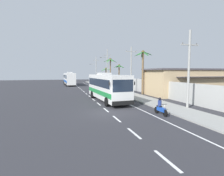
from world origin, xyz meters
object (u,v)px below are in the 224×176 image
utility_pole_distant (96,69)px  palm_second (110,67)px  utility_pole_nearest (189,68)px  utility_pole_far (107,66)px  utility_pole_mid (131,68)px  palm_nearest (106,73)px  motorcycle_trailing (108,89)px  palm_fourth (143,66)px  pedestrian_midwalk (120,86)px  coach_bus_foreground (107,86)px  coach_bus_far_lane (69,78)px  motorcycle_beside_bus (160,108)px  pedestrian_near_kerb (115,86)px  palm_third (119,71)px  roadside_building (188,82)px

utility_pole_distant → palm_second: (-0.32, -20.77, 0.16)m
utility_pole_nearest → utility_pole_far: size_ratio=0.78×
palm_second → utility_pole_mid: bearing=-86.0°
palm_nearest → palm_second: bearing=-97.0°
motorcycle_trailing → utility_pole_distant: utility_pole_distant is taller
motorcycle_trailing → utility_pole_distant: size_ratio=0.20×
palm_nearest → palm_fourth: palm_fourth is taller
palm_nearest → pedestrian_midwalk: bearing=-95.6°
coach_bus_foreground → utility_pole_distant: bearing=80.9°
palm_second → palm_fourth: (1.35, -15.73, -0.34)m
coach_bus_far_lane → palm_fourth: bearing=-66.2°
motorcycle_beside_bus → pedestrian_midwalk: (2.93, 19.56, 0.34)m
utility_pole_far → palm_fourth: bearing=-87.1°
utility_pole_mid → palm_second: size_ratio=1.17×
utility_pole_nearest → utility_pole_distant: utility_pole_distant is taller
coach_bus_foreground → palm_second: palm_second is taller
palm_fourth → pedestrian_near_kerb: bearing=119.0°
coach_bus_foreground → pedestrian_near_kerb: size_ratio=6.51×
utility_pole_distant → palm_second: size_ratio=1.29×
motorcycle_beside_bus → palm_second: palm_second is taller
utility_pole_mid → palm_third: bearing=81.1°
palm_nearest → motorcycle_trailing: bearing=-103.3°
utility_pole_nearest → palm_fourth: size_ratio=1.07×
coach_bus_far_lane → utility_pole_mid: size_ratio=1.32×
utility_pole_distant → palm_nearest: (0.75, -12.12, -1.45)m
pedestrian_near_kerb → palm_third: (4.76, 11.90, 3.13)m
coach_bus_foreground → utility_pole_far: 26.29m
palm_third → pedestrian_near_kerb: bearing=-111.8°
motorcycle_trailing → palm_third: size_ratio=0.33×
motorcycle_beside_bus → utility_pole_distant: size_ratio=0.20×
utility_pole_distant → palm_third: size_ratio=1.60×
coach_bus_foreground → utility_pole_far: size_ratio=1.07×
pedestrian_near_kerb → coach_bus_far_lane: bearing=-55.7°
coach_bus_far_lane → palm_nearest: palm_nearest is taller
pedestrian_near_kerb → utility_pole_nearest: 18.42m
pedestrian_near_kerb → utility_pole_nearest: utility_pole_nearest is taller
pedestrian_midwalk → palm_fourth: 7.21m
utility_pole_distant → motorcycle_beside_bus: bearing=-94.6°
motorcycle_beside_bus → palm_fourth: (5.06, 13.90, 4.28)m
pedestrian_midwalk → palm_fourth: palm_fourth is taller
utility_pole_far → palm_second: bearing=-94.4°
coach_bus_far_lane → palm_second: 14.08m
palm_third → roadside_building: bearing=-74.6°
utility_pole_far → palm_third: bearing=-45.3°
pedestrian_near_kerb → utility_pole_distant: 31.18m
coach_bus_foreground → utility_pole_mid: utility_pole_mid is taller
motorcycle_beside_bus → utility_pole_nearest: (4.19, 1.56, 3.57)m
motorcycle_trailing → palm_nearest: 21.37m
pedestrian_near_kerb → utility_pole_mid: utility_pole_mid is taller
motorcycle_trailing → pedestrian_midwalk: size_ratio=1.22×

